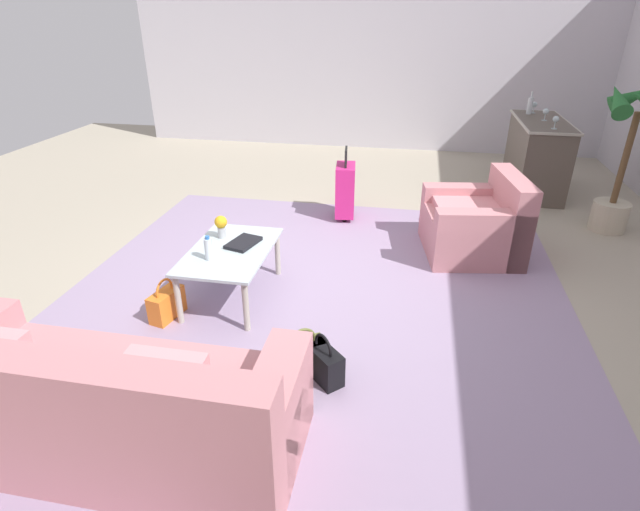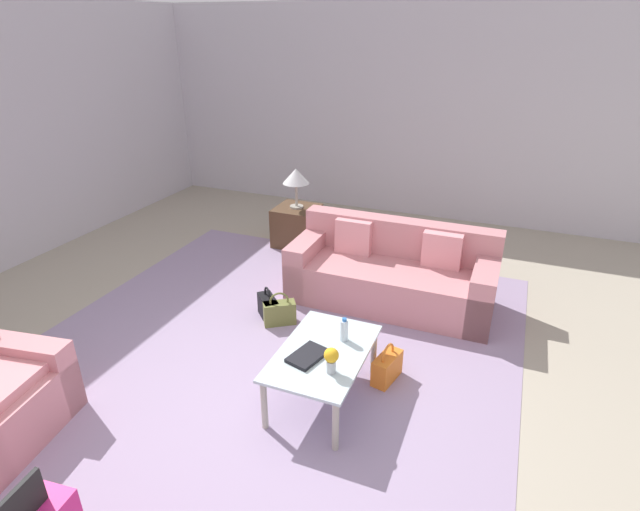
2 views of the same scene
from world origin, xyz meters
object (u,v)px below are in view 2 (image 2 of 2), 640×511
object	(u,v)px
flower_vase	(331,358)
handbag_orange	(387,367)
couch	(393,274)
coffee_table	(323,357)
table_lamp	(296,177)
coffee_table_book	(308,356)
handbag_olive	(280,312)
handbag_black	(268,307)
side_table	(297,226)
water_bottle	(344,330)

from	to	relation	value
flower_vase	handbag_orange	bearing A→B (deg)	-22.66
couch	coffee_table	size ratio (longest dim) A/B	2.07
table_lamp	coffee_table	bearing A→B (deg)	-151.82
couch	flower_vase	distance (m)	2.03
coffee_table_book	table_lamp	size ratio (longest dim) A/B	0.58
handbag_olive	handbag_black	bearing A→B (deg)	73.24
handbag_orange	coffee_table_book	bearing A→B (deg)	137.29
table_lamp	handbag_orange	bearing A→B (deg)	-141.19
coffee_table_book	table_lamp	bearing A→B (deg)	41.28
side_table	handbag_orange	world-z (taller)	side_table
couch	coffee_table	distance (m)	1.79
flower_vase	handbag_black	bearing A→B (deg)	44.58
water_bottle	coffee_table_book	world-z (taller)	water_bottle
table_lamp	handbag_black	distance (m)	2.12
flower_vase	table_lamp	distance (m)	3.46
water_bottle	handbag_olive	size ratio (longest dim) A/B	0.57
water_bottle	side_table	size ratio (longest dim) A/B	0.37
coffee_table	side_table	distance (m)	3.18
table_lamp	handbag_orange	size ratio (longest dim) A/B	1.48
flower_vase	coffee_table_book	bearing A→B (deg)	66.50
flower_vase	side_table	distance (m)	3.46
table_lamp	handbag_orange	world-z (taller)	table_lamp
handbag_olive	handbag_black	xyz separation A→B (m)	(0.05, 0.15, 0.00)
side_table	water_bottle	bearing A→B (deg)	-148.39
handbag_orange	handbag_black	distance (m)	1.48
water_bottle	flower_vase	size ratio (longest dim) A/B	1.00
table_lamp	handbag_olive	bearing A→B (deg)	-160.56
side_table	handbag_black	bearing A→B (deg)	-164.32
side_table	handbag_orange	bearing A→B (deg)	-141.19
coffee_table	water_bottle	distance (m)	0.27
water_bottle	couch	bearing A→B (deg)	-0.00
coffee_table_book	table_lamp	xyz separation A→B (m)	(2.92, 1.42, 0.48)
coffee_table	coffee_table_book	size ratio (longest dim) A/B	3.35
water_bottle	coffee_table_book	size ratio (longest dim) A/B	0.66
couch	flower_vase	bearing A→B (deg)	-178.57
table_lamp	handbag_black	xyz separation A→B (m)	(-1.88, -0.53, -0.82)
water_bottle	handbag_olive	bearing A→B (deg)	53.83
coffee_table	side_table	bearing A→B (deg)	28.18
handbag_orange	coffee_table	bearing A→B (deg)	135.09
coffee_table_book	handbag_olive	size ratio (longest dim) A/B	0.87
handbag_olive	handbag_black	distance (m)	0.16
coffee_table	handbag_black	distance (m)	1.36
coffee_table_book	side_table	size ratio (longest dim) A/B	0.56
flower_vase	table_lamp	world-z (taller)	table_lamp
water_bottle	flower_vase	xyz separation A→B (m)	(-0.42, -0.05, 0.03)
flower_vase	handbag_orange	world-z (taller)	flower_vase
flower_vase	table_lamp	xyz separation A→B (m)	(3.02, 1.65, 0.37)
coffee_table_book	water_bottle	bearing A→B (deg)	-14.01
table_lamp	flower_vase	bearing A→B (deg)	-151.35
coffee_table_book	handbag_black	distance (m)	1.41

